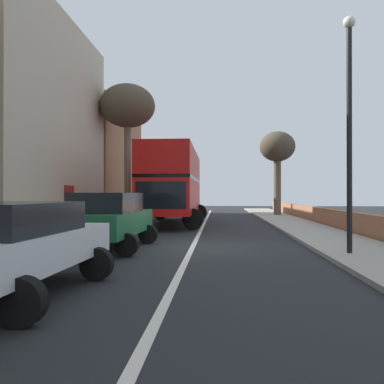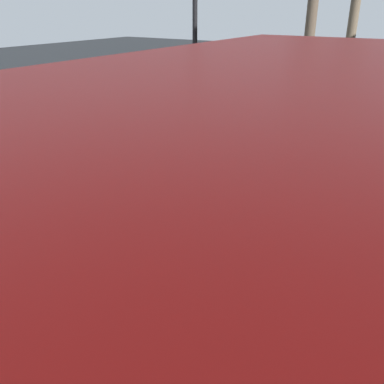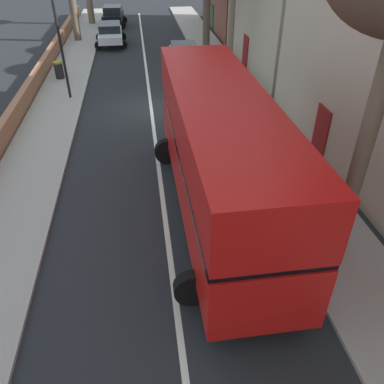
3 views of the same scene
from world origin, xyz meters
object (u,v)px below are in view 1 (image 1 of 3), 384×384
double_decker_bus (174,182)px  street_tree_left_2 (128,108)px  parked_car_white_left_2 (13,243)px  lamppost_right (349,114)px  parked_car_green_left_3 (109,218)px  street_tree_right_1 (277,149)px

double_decker_bus → street_tree_left_2: (-3.15, 2.16, 4.70)m
parked_car_white_left_2 → lamppost_right: lamppost_right is taller
parked_car_white_left_2 → lamppost_right: 8.66m
double_decker_bus → street_tree_left_2: size_ratio=1.23×
street_tree_left_2 → lamppost_right: 16.41m
double_decker_bus → parked_car_white_left_2: bearing=-93.0°
lamppost_right → street_tree_left_2: bearing=124.7°
double_decker_bus → parked_car_green_left_3: double_decker_bus is taller
double_decker_bus → lamppost_right: 12.68m
street_tree_right_1 → street_tree_left_2: 11.81m
parked_car_white_left_2 → street_tree_right_1: 25.12m
street_tree_right_1 → lamppost_right: size_ratio=1.00×
parked_car_white_left_2 → street_tree_left_2: street_tree_left_2 is taller
parked_car_white_left_2 → street_tree_left_2: (-2.35, 17.74, 6.16)m
street_tree_right_1 → lamppost_right: bearing=-92.9°
parked_car_white_left_2 → parked_car_green_left_3: (0.00, 5.50, 0.07)m
parked_car_white_left_2 → lamppost_right: (6.80, 4.51, 2.91)m
lamppost_right → double_decker_bus: bearing=118.5°
double_decker_bus → street_tree_left_2: bearing=145.5°
parked_car_green_left_3 → street_tree_right_1: bearing=66.7°
parked_car_white_left_2 → parked_car_green_left_3: parked_car_green_left_3 is taller
street_tree_left_2 → lamppost_right: (9.15, -13.23, -3.25)m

